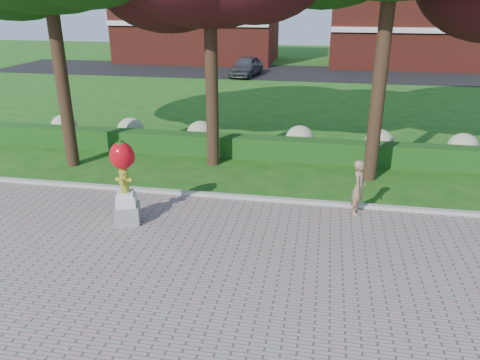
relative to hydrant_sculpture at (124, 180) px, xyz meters
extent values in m
plane|color=#185515|center=(3.16, -0.91, -1.27)|extent=(100.00, 100.00, 0.00)
cube|color=#ADADA5|center=(3.16, 2.09, -1.19)|extent=(40.00, 0.18, 0.15)
cube|color=#174F16|center=(3.16, 6.09, -0.87)|extent=(24.00, 0.70, 0.80)
ellipsoid|color=#A5AB83|center=(-5.84, 7.09, -0.72)|extent=(1.10, 1.10, 0.99)
ellipsoid|color=#A5AB83|center=(-2.84, 7.09, -0.72)|extent=(1.10, 1.10, 0.99)
ellipsoid|color=#A5AB83|center=(0.16, 7.09, -0.72)|extent=(1.10, 1.10, 0.99)
ellipsoid|color=#A5AB83|center=(4.16, 7.09, -0.72)|extent=(1.10, 1.10, 0.99)
ellipsoid|color=#A5AB83|center=(7.16, 7.09, -0.72)|extent=(1.10, 1.10, 0.99)
ellipsoid|color=#A5AB83|center=(10.16, 7.09, -0.72)|extent=(1.10, 1.10, 0.99)
cube|color=black|center=(3.16, 27.09, -1.26)|extent=(50.00, 8.00, 0.02)
cube|color=maroon|center=(-6.84, 33.09, 2.23)|extent=(14.00, 8.00, 7.00)
cube|color=maroon|center=(11.16, 33.09, 1.93)|extent=(12.00, 8.00, 6.40)
cylinder|color=black|center=(-3.84, 4.09, 2.09)|extent=(0.44, 0.44, 6.72)
cylinder|color=black|center=(1.16, 5.09, 1.81)|extent=(0.44, 0.44, 6.16)
cylinder|color=black|center=(6.66, 4.59, 2.37)|extent=(0.44, 0.44, 7.28)
cube|color=gray|center=(0.00, 0.00, -0.98)|extent=(0.79, 0.79, 0.51)
cube|color=silver|center=(0.00, 0.00, -0.58)|extent=(0.64, 0.64, 0.28)
cube|color=silver|center=(0.00, 0.00, -0.39)|extent=(0.51, 0.51, 0.10)
cylinder|color=olive|center=(0.00, 0.00, -0.05)|extent=(0.22, 0.22, 0.57)
ellipsoid|color=olive|center=(0.00, 0.00, 0.23)|extent=(0.26, 0.26, 0.18)
cylinder|color=olive|center=(-0.16, 0.00, 0.01)|extent=(0.12, 0.11, 0.11)
cylinder|color=olive|center=(0.16, 0.00, 0.01)|extent=(0.12, 0.11, 0.11)
cylinder|color=olive|center=(0.00, -0.15, 0.01)|extent=(0.12, 0.12, 0.12)
cylinder|color=olive|center=(0.00, 0.00, 0.31)|extent=(0.08, 0.08, 0.05)
ellipsoid|color=#BB0912|center=(0.00, 0.00, 0.67)|extent=(0.64, 0.57, 0.74)
ellipsoid|color=#BB0912|center=(-0.18, 0.00, 0.65)|extent=(0.31, 0.31, 0.47)
ellipsoid|color=#BB0912|center=(0.18, 0.00, 0.65)|extent=(0.31, 0.31, 0.47)
cylinder|color=#215012|center=(0.00, 0.00, 1.03)|extent=(0.10, 0.10, 0.12)
ellipsoid|color=#215012|center=(0.00, 0.00, 1.00)|extent=(0.24, 0.24, 0.08)
imported|color=#9D7759|center=(6.10, 1.69, -0.45)|extent=(0.52, 0.65, 1.56)
imported|color=#404348|center=(-0.98, 24.84, -0.52)|extent=(2.35, 4.47, 1.45)
camera|label=1|loc=(5.01, -10.60, 4.50)|focal=35.00mm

